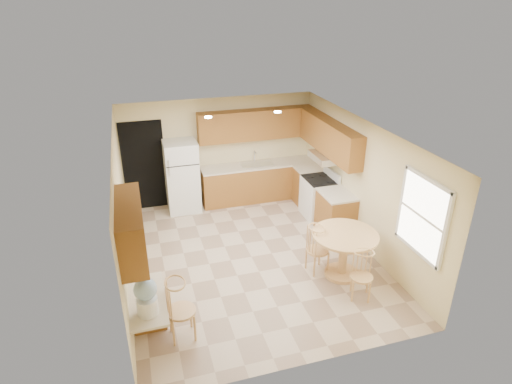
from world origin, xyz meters
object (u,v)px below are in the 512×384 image
object	(u,v)px
dining_table	(344,248)
chair_table_b	(365,274)
stove	(319,197)
chair_desk	(181,308)
water_crock	(146,296)
refrigerator	(182,177)
chair_table_a	(320,247)

from	to	relation	value
dining_table	chair_table_b	world-z (taller)	dining_table
stove	chair_table_b	size ratio (longest dim) A/B	1.28
chair_desk	water_crock	bearing A→B (deg)	-69.93
water_crock	refrigerator	bearing A→B (deg)	76.58
chair_table_a	chair_desk	distance (m)	2.74
chair_table_b	water_crock	bearing A→B (deg)	28.61
water_crock	stove	bearing A→B (deg)	39.01
refrigerator	chair_table_a	bearing A→B (deg)	-58.83
stove	water_crock	size ratio (longest dim) A/B	1.74
stove	chair_table_a	bearing A→B (deg)	-113.99
refrigerator	chair_desk	xyz separation A→B (m)	(-0.60, -4.22, -0.24)
refrigerator	chair_table_b	world-z (taller)	refrigerator
refrigerator	chair_table_b	distance (m)	4.78
chair_desk	water_crock	distance (m)	0.67
chair_table_a	chair_desk	world-z (taller)	chair_desk
dining_table	chair_table_a	distance (m)	0.41
dining_table	water_crock	world-z (taller)	water_crock
refrigerator	chair_table_a	size ratio (longest dim) A/B	1.82
dining_table	refrigerator	bearing A→B (deg)	124.51
dining_table	chair_desk	size ratio (longest dim) A/B	1.18
stove	water_crock	distance (m)	5.08
chair_table_a	chair_table_b	world-z (taller)	chair_table_a
stove	water_crock	xyz separation A→B (m)	(-3.92, -3.18, 0.58)
dining_table	chair_desk	xyz separation A→B (m)	(-2.95, -0.80, 0.03)
stove	dining_table	size ratio (longest dim) A/B	0.95
refrigerator	water_crock	size ratio (longest dim) A/B	2.64
chair_table_a	chair_table_b	size ratio (longest dim) A/B	1.07
stove	chair_table_b	distance (m)	2.98
water_crock	chair_table_a	bearing A→B (deg)	20.75
refrigerator	chair_table_a	xyz separation A→B (m)	(1.97, -3.26, -0.28)
refrigerator	water_crock	xyz separation A→B (m)	(-1.05, -4.40, 0.22)
refrigerator	dining_table	xyz separation A→B (m)	(2.35, -3.42, -0.27)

